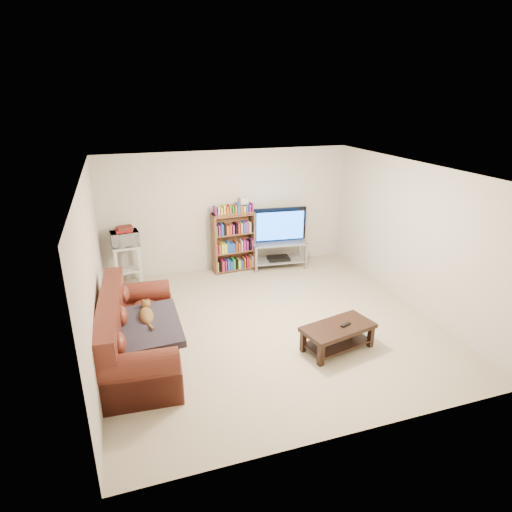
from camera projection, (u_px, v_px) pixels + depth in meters
name	position (u px, v px, depth m)	size (l,w,h in m)	color
floor	(270.00, 323.00, 6.78)	(5.00, 5.00, 0.00)	beige
ceiling	(272.00, 171.00, 5.93)	(5.00, 5.00, 0.00)	white
wall_back	(228.00, 211.00, 8.57)	(5.00, 5.00, 0.00)	silver
wall_front	(359.00, 337.00, 4.13)	(5.00, 5.00, 0.00)	silver
wall_left	(92.00, 272.00, 5.63)	(5.00, 5.00, 0.00)	silver
wall_right	(413.00, 236.00, 7.08)	(5.00, 5.00, 0.00)	silver
sofa	(134.00, 338.00, 5.74)	(1.10, 2.26, 0.94)	#592117
blanket	(147.00, 327.00, 5.57)	(0.85, 1.10, 0.10)	#2E2832
cat	(146.00, 316.00, 5.73)	(0.24, 0.60, 0.18)	brown
coffee_table	(338.00, 333.00, 6.00)	(1.11, 0.72, 0.37)	black
remote	(346.00, 325.00, 5.96)	(0.17, 0.05, 0.02)	black
tv_stand	(279.00, 250.00, 8.84)	(1.15, 0.61, 0.55)	#999EA3
television	(279.00, 226.00, 8.66)	(1.19, 0.16, 0.69)	black
dvd_player	(278.00, 258.00, 8.91)	(0.44, 0.31, 0.06)	black
bookshelf	(234.00, 241.00, 8.57)	(0.87, 0.32, 1.23)	brown
shelf_clutter	(238.00, 206.00, 8.37)	(0.63, 0.23, 0.28)	silver
microwave_stand	(127.00, 260.00, 7.94)	(0.53, 0.40, 0.79)	silver
microwave	(125.00, 239.00, 7.79)	(0.49, 0.33, 0.27)	silver
game_boxes	(124.00, 230.00, 7.74)	(0.29, 0.25, 0.05)	maroon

